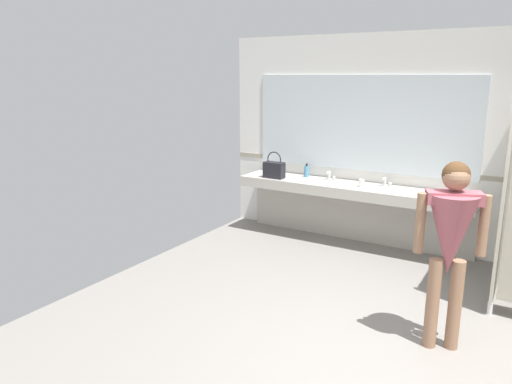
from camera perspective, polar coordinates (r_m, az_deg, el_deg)
name	(u,v)px	position (r m, az deg, el deg)	size (l,w,h in m)	color
ground_plane	(393,383)	(4.15, 15.90, -20.85)	(6.67, 6.57, 0.10)	gray
wall_back	(471,147)	(6.50, 23.99, 4.84)	(6.67, 0.12, 2.80)	silver
wall_back_tile_band	(467,176)	(6.50, 23.62, 1.72)	(6.67, 0.01, 0.06)	#9E937F
vanity_counter	(352,199)	(6.70, 11.30, -0.86)	(3.16, 0.56, 0.95)	#B2ADA3
mirror_panel	(361,124)	(6.72, 12.31, 7.89)	(3.06, 0.02, 1.28)	silver
person_standing	(451,234)	(4.22, 21.98, -4.64)	(0.53, 0.52, 1.61)	#8C664C
handbag	(274,169)	(6.86, 2.15, 2.70)	(0.29, 0.14, 0.38)	black
soap_dispenser	(307,171)	(6.98, 5.99, 2.46)	(0.07, 0.07, 0.19)	teal
paper_cup	(361,183)	(6.44, 12.33, 1.00)	(0.07, 0.07, 0.10)	white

